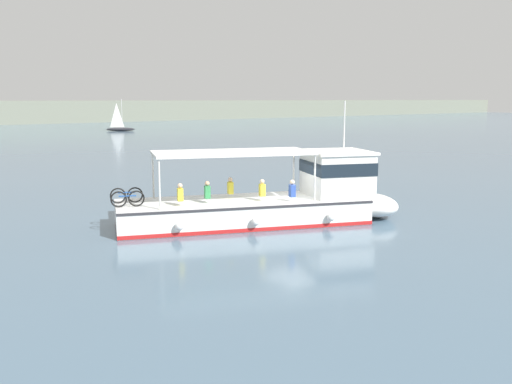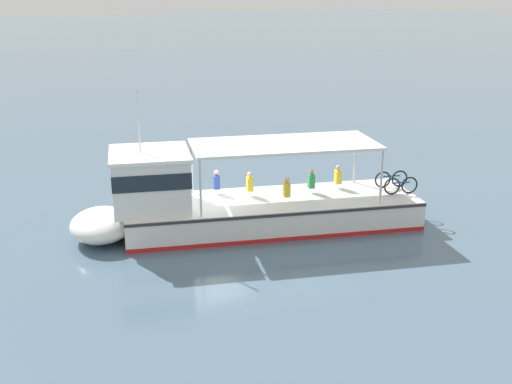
{
  "view_description": "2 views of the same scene",
  "coord_description": "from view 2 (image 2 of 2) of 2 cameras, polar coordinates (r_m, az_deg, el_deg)",
  "views": [
    {
      "loc": [
        -16.35,
        -18.2,
        5.42
      ],
      "look_at": [
        -1.49,
        1.01,
        1.4
      ],
      "focal_mm": 39.62,
      "sensor_mm": 36.0,
      "label": 1
    },
    {
      "loc": [
        10.91,
        19.27,
        8.49
      ],
      "look_at": [
        -1.49,
        1.01,
        1.4
      ],
      "focal_mm": 44.3,
      "sensor_mm": 36.0,
      "label": 2
    }
  ],
  "objects": [
    {
      "name": "ground_plane",
      "position": [
        23.72,
        -4.37,
        -3.22
      ],
      "size": [
        400.0,
        400.0,
        0.0
      ],
      "primitive_type": "plane",
      "color": "slate"
    },
    {
      "name": "ferry_main",
      "position": [
        23.13,
        -2.46,
        -1.06
      ],
      "size": [
        12.92,
        7.71,
        5.32
      ],
      "color": "white",
      "rests_on": "ground"
    }
  ]
}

